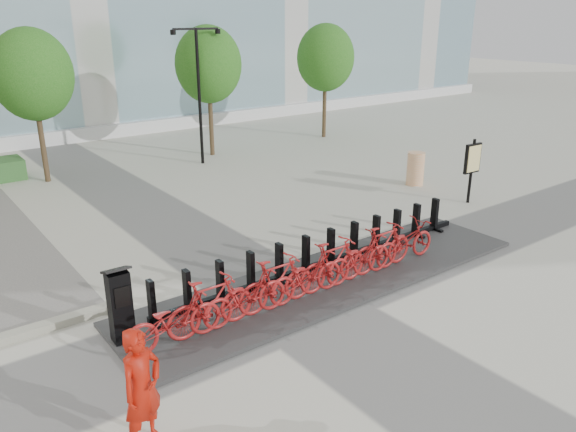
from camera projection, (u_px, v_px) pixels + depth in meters
ground at (293, 303)px, 11.22m from camera, size 120.00×120.00×0.00m
tree_1 at (32, 75)px, 18.18m from camera, size 2.60×2.60×5.10m
tree_2 at (208, 65)px, 21.85m from camera, size 2.60×2.60×5.10m
tree_3 at (325, 58)px, 25.25m from camera, size 2.60×2.60×5.10m
streetlamp at (198, 81)px, 20.69m from camera, size 2.00×0.20×5.00m
dock_pad at (332, 278)px, 12.16m from camera, size 9.60×2.40×0.08m
dock_rail_posts at (321, 251)px, 12.40m from camera, size 8.02×0.50×0.85m
bike_0 at (174, 320)px, 9.52m from camera, size 1.78×0.62×0.94m
bike_1 at (211, 305)px, 9.91m from camera, size 1.73×0.49×1.04m
bike_2 at (245, 296)px, 10.34m from camera, size 1.78×0.62×0.94m
bike_3 at (276, 283)px, 10.73m from camera, size 1.73×0.49×1.04m
bike_4 at (306, 275)px, 11.15m from camera, size 1.78×0.62×0.94m
bike_5 at (333, 264)px, 11.54m from camera, size 1.73×0.49×1.04m
bike_6 at (359, 257)px, 11.97m from camera, size 1.78×0.62×0.94m
bike_7 at (382, 247)px, 12.36m from camera, size 1.73×0.49×1.04m
bike_8 at (404, 242)px, 12.78m from camera, size 1.78×0.62×0.94m
kiosk at (120, 305)px, 9.57m from camera, size 0.45×0.38×1.43m
worker_red at (142, 389)px, 7.27m from camera, size 0.74×0.62×1.73m
construction_barrel at (415, 169)px, 18.83m from camera, size 0.66×0.66×1.11m
map_sign at (472, 161)px, 16.77m from camera, size 0.65×0.13×1.97m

